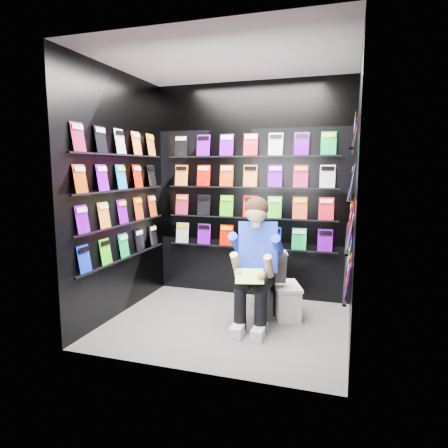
% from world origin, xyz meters
% --- Properties ---
extents(floor, '(2.40, 2.40, 0.00)m').
position_xyz_m(floor, '(0.00, 0.00, 0.00)').
color(floor, '#5C5C5A').
rests_on(floor, ground).
extents(ceiling, '(2.40, 2.40, 0.00)m').
position_xyz_m(ceiling, '(0.00, 0.00, 2.60)').
color(ceiling, white).
rests_on(ceiling, floor).
extents(wall_back, '(2.40, 0.04, 2.60)m').
position_xyz_m(wall_back, '(0.00, 1.00, 1.30)').
color(wall_back, black).
rests_on(wall_back, floor).
extents(wall_front, '(2.40, 0.04, 2.60)m').
position_xyz_m(wall_front, '(0.00, -1.00, 1.30)').
color(wall_front, black).
rests_on(wall_front, floor).
extents(wall_left, '(0.04, 2.00, 2.60)m').
position_xyz_m(wall_left, '(-1.20, 0.00, 1.30)').
color(wall_left, black).
rests_on(wall_left, floor).
extents(wall_right, '(0.04, 2.00, 2.60)m').
position_xyz_m(wall_right, '(1.20, 0.00, 1.30)').
color(wall_right, black).
rests_on(wall_right, floor).
extents(comics_back, '(2.10, 0.06, 1.37)m').
position_xyz_m(comics_back, '(0.00, 0.97, 1.31)').
color(comics_back, '#CC3F0D').
rests_on(comics_back, wall_back).
extents(comics_left, '(0.06, 1.70, 1.37)m').
position_xyz_m(comics_left, '(-1.17, 0.00, 1.31)').
color(comics_left, '#CC3F0D').
rests_on(comics_left, wall_left).
extents(comics_right, '(0.06, 1.70, 1.37)m').
position_xyz_m(comics_right, '(1.17, 0.00, 1.31)').
color(comics_right, '#CC3F0D').
rests_on(comics_right, wall_right).
extents(toilet, '(0.60, 0.83, 0.73)m').
position_xyz_m(toilet, '(0.29, 0.53, 0.37)').
color(toilet, silver).
rests_on(toilet, floor).
extents(longbox, '(0.37, 0.49, 0.32)m').
position_xyz_m(longbox, '(0.55, 0.40, 0.16)').
color(longbox, white).
rests_on(longbox, floor).
extents(longbox_lid, '(0.39, 0.51, 0.03)m').
position_xyz_m(longbox_lid, '(0.55, 0.40, 0.34)').
color(longbox_lid, white).
rests_on(longbox_lid, longbox).
extents(reader, '(0.71, 0.88, 1.42)m').
position_xyz_m(reader, '(0.29, 0.15, 0.77)').
color(reader, '#0822D3').
rests_on(reader, toilet).
extents(held_comic, '(0.30, 0.22, 0.11)m').
position_xyz_m(held_comic, '(0.29, -0.20, 0.58)').
color(held_comic, green).
rests_on(held_comic, reader).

